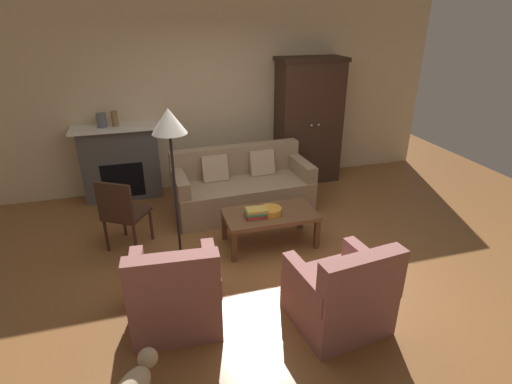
{
  "coord_description": "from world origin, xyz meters",
  "views": [
    {
      "loc": [
        -1.2,
        -3.68,
        2.63
      ],
      "look_at": [
        0.09,
        0.74,
        0.55
      ],
      "focal_mm": 28.26,
      "sensor_mm": 36.0,
      "label": 1
    }
  ],
  "objects_px": {
    "fruit_bowl": "(271,211)",
    "side_chair_wooden": "(122,211)",
    "coffee_table": "(270,217)",
    "mantel_vase_slate": "(101,120)",
    "armoire": "(308,121)",
    "armchair_near_right": "(340,295)",
    "book_stack": "(256,213)",
    "couch": "(242,188)",
    "fireplace": "(121,162)",
    "floor_lamp": "(170,131)",
    "armchair_near_left": "(176,294)",
    "mantel_vase_bronze": "(115,119)"
  },
  "relations": [
    {
      "from": "mantel_vase_slate",
      "to": "armoire",
      "type": "bearing_deg",
      "value": -1.1
    },
    {
      "from": "coffee_table",
      "to": "side_chair_wooden",
      "type": "relative_size",
      "value": 1.22
    },
    {
      "from": "armoire",
      "to": "armchair_near_left",
      "type": "bearing_deg",
      "value": -130.35
    },
    {
      "from": "armchair_near_left",
      "to": "mantel_vase_slate",
      "type": "bearing_deg",
      "value": 102.38
    },
    {
      "from": "armoire",
      "to": "couch",
      "type": "relative_size",
      "value": 1.01
    },
    {
      "from": "floor_lamp",
      "to": "couch",
      "type": "bearing_deg",
      "value": 46.12
    },
    {
      "from": "armchair_near_right",
      "to": "couch",
      "type": "bearing_deg",
      "value": 95.7
    },
    {
      "from": "armoire",
      "to": "floor_lamp",
      "type": "relative_size",
      "value": 1.13
    },
    {
      "from": "mantel_vase_slate",
      "to": "armchair_near_left",
      "type": "bearing_deg",
      "value": -77.62
    },
    {
      "from": "armoire",
      "to": "mantel_vase_bronze",
      "type": "relative_size",
      "value": 9.18
    },
    {
      "from": "couch",
      "to": "mantel_vase_slate",
      "type": "relative_size",
      "value": 9.9
    },
    {
      "from": "fireplace",
      "to": "book_stack",
      "type": "xyz_separation_m",
      "value": [
        1.52,
        -1.96,
        -0.1
      ]
    },
    {
      "from": "mantel_vase_slate",
      "to": "side_chair_wooden",
      "type": "height_order",
      "value": "mantel_vase_slate"
    },
    {
      "from": "book_stack",
      "to": "floor_lamp",
      "type": "height_order",
      "value": "floor_lamp"
    },
    {
      "from": "mantel_vase_bronze",
      "to": "floor_lamp",
      "type": "relative_size",
      "value": 0.12
    },
    {
      "from": "book_stack",
      "to": "mantel_vase_slate",
      "type": "relative_size",
      "value": 1.32
    },
    {
      "from": "book_stack",
      "to": "mantel_vase_slate",
      "type": "height_order",
      "value": "mantel_vase_slate"
    },
    {
      "from": "mantel_vase_slate",
      "to": "armchair_near_right",
      "type": "xyz_separation_m",
      "value": [
        2.06,
        -3.4,
        -0.9
      ]
    },
    {
      "from": "couch",
      "to": "mantel_vase_slate",
      "type": "xyz_separation_m",
      "value": [
        -1.81,
        0.86,
        0.9
      ]
    },
    {
      "from": "fruit_bowl",
      "to": "floor_lamp",
      "type": "xyz_separation_m",
      "value": [
        -1.09,
        0.02,
        1.06
      ]
    },
    {
      "from": "armoire",
      "to": "mantel_vase_bronze",
      "type": "height_order",
      "value": "armoire"
    },
    {
      "from": "couch",
      "to": "coffee_table",
      "type": "distance_m",
      "value": 1.04
    },
    {
      "from": "fireplace",
      "to": "floor_lamp",
      "type": "xyz_separation_m",
      "value": [
        0.62,
        -1.92,
        0.95
      ]
    },
    {
      "from": "couch",
      "to": "mantel_vase_bronze",
      "type": "distance_m",
      "value": 2.05
    },
    {
      "from": "book_stack",
      "to": "armchair_near_left",
      "type": "xyz_separation_m",
      "value": [
        -1.05,
        -1.03,
        -0.16
      ]
    },
    {
      "from": "armoire",
      "to": "fruit_bowl",
      "type": "distance_m",
      "value": 2.3
    },
    {
      "from": "couch",
      "to": "side_chair_wooden",
      "type": "bearing_deg",
      "value": -157.22
    },
    {
      "from": "couch",
      "to": "armchair_near_right",
      "type": "xyz_separation_m",
      "value": [
        0.25,
        -2.54,
        -0.0
      ]
    },
    {
      "from": "floor_lamp",
      "to": "side_chair_wooden",
      "type": "bearing_deg",
      "value": 148.23
    },
    {
      "from": "fruit_bowl",
      "to": "mantel_vase_slate",
      "type": "distance_m",
      "value": 2.8
    },
    {
      "from": "armoire",
      "to": "side_chair_wooden",
      "type": "distance_m",
      "value": 3.32
    },
    {
      "from": "fruit_bowl",
      "to": "floor_lamp",
      "type": "height_order",
      "value": "floor_lamp"
    },
    {
      "from": "fireplace",
      "to": "side_chair_wooden",
      "type": "xyz_separation_m",
      "value": [
        0.02,
        -1.55,
        -0.06
      ]
    },
    {
      "from": "fruit_bowl",
      "to": "side_chair_wooden",
      "type": "xyz_separation_m",
      "value": [
        -1.69,
        0.39,
        0.05
      ]
    },
    {
      "from": "floor_lamp",
      "to": "armchair_near_right",
      "type": "bearing_deg",
      "value": -49.82
    },
    {
      "from": "fruit_bowl",
      "to": "mantel_vase_bronze",
      "type": "height_order",
      "value": "mantel_vase_bronze"
    },
    {
      "from": "mantel_vase_slate",
      "to": "mantel_vase_bronze",
      "type": "xyz_separation_m",
      "value": [
        0.18,
        0.0,
        0.01
      ]
    },
    {
      "from": "mantel_vase_slate",
      "to": "side_chair_wooden",
      "type": "bearing_deg",
      "value": -82.56
    },
    {
      "from": "mantel_vase_bronze",
      "to": "armchair_near_right",
      "type": "height_order",
      "value": "mantel_vase_bronze"
    },
    {
      "from": "couch",
      "to": "armchair_near_left",
      "type": "distance_m",
      "value": 2.41
    },
    {
      "from": "coffee_table",
      "to": "fruit_bowl",
      "type": "height_order",
      "value": "fruit_bowl"
    },
    {
      "from": "mantel_vase_slate",
      "to": "armchair_near_right",
      "type": "bearing_deg",
      "value": -58.76
    },
    {
      "from": "armchair_near_right",
      "to": "mantel_vase_bronze",
      "type": "bearing_deg",
      "value": 118.97
    },
    {
      "from": "coffee_table",
      "to": "armchair_near_right",
      "type": "xyz_separation_m",
      "value": [
        0.17,
        -1.5,
        -0.05
      ]
    },
    {
      "from": "fruit_bowl",
      "to": "floor_lamp",
      "type": "bearing_deg",
      "value": 179.1
    },
    {
      "from": "fruit_bowl",
      "to": "side_chair_wooden",
      "type": "height_order",
      "value": "side_chair_wooden"
    },
    {
      "from": "fruit_bowl",
      "to": "floor_lamp",
      "type": "distance_m",
      "value": 1.52
    },
    {
      "from": "fruit_bowl",
      "to": "book_stack",
      "type": "distance_m",
      "value": 0.19
    },
    {
      "from": "coffee_table",
      "to": "mantel_vase_slate",
      "type": "relative_size",
      "value": 5.56
    },
    {
      "from": "mantel_vase_bronze",
      "to": "floor_lamp",
      "type": "height_order",
      "value": "floor_lamp"
    }
  ]
}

